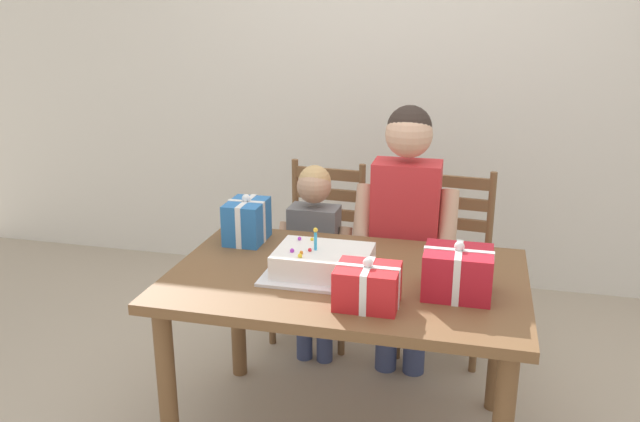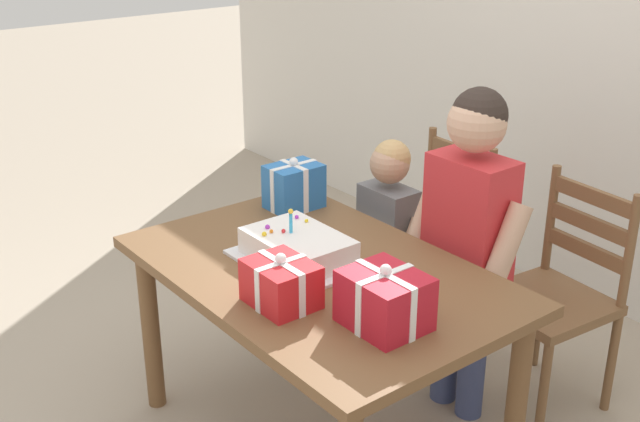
% 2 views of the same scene
% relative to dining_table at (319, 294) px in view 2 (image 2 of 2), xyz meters
% --- Properties ---
extents(back_wall, '(6.40, 0.11, 2.60)m').
position_rel_dining_table_xyz_m(back_wall, '(0.01, 1.80, 0.67)').
color(back_wall, silver).
rests_on(back_wall, ground).
extents(dining_table, '(1.36, 0.89, 0.73)m').
position_rel_dining_table_xyz_m(dining_table, '(0.00, 0.00, 0.00)').
color(dining_table, brown).
rests_on(dining_table, ground).
extents(birthday_cake, '(0.44, 0.34, 0.19)m').
position_rel_dining_table_xyz_m(birthday_cake, '(-0.09, -0.03, 0.15)').
color(birthday_cake, silver).
rests_on(birthday_cake, dining_table).
extents(gift_box_red_large, '(0.22, 0.18, 0.18)m').
position_rel_dining_table_xyz_m(gift_box_red_large, '(0.12, -0.24, 0.17)').
color(gift_box_red_large, red).
rests_on(gift_box_red_large, dining_table).
extents(gift_box_beside_cake, '(0.16, 0.22, 0.22)m').
position_rel_dining_table_xyz_m(gift_box_beside_cake, '(-0.50, 0.26, 0.19)').
color(gift_box_beside_cake, '#286BB7').
rests_on(gift_box_beside_cake, dining_table).
extents(gift_box_corner_small, '(0.24, 0.21, 0.20)m').
position_rel_dining_table_xyz_m(gift_box_corner_small, '(0.42, -0.08, 0.19)').
color(gift_box_corner_small, red).
rests_on(gift_box_corner_small, dining_table).
extents(chair_left, '(0.45, 0.45, 0.92)m').
position_rel_dining_table_xyz_m(chair_left, '(-0.33, 0.90, -0.17)').
color(chair_left, brown).
rests_on(chair_left, ground).
extents(chair_right, '(0.46, 0.46, 0.92)m').
position_rel_dining_table_xyz_m(chair_right, '(0.34, 0.90, -0.17)').
color(chair_right, brown).
rests_on(chair_right, ground).
extents(child_older, '(0.47, 0.27, 1.31)m').
position_rel_dining_table_xyz_m(child_older, '(0.15, 0.58, 0.16)').
color(child_older, '#38426B').
rests_on(child_older, ground).
extents(child_younger, '(0.36, 0.21, 1.01)m').
position_rel_dining_table_xyz_m(child_younger, '(-0.28, 0.58, -0.02)').
color(child_younger, '#38426B').
rests_on(child_younger, ground).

